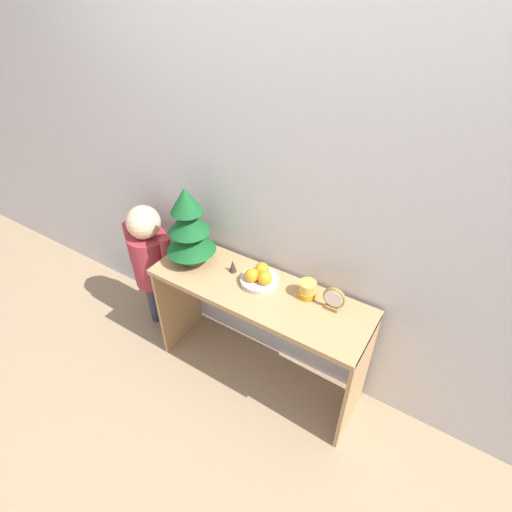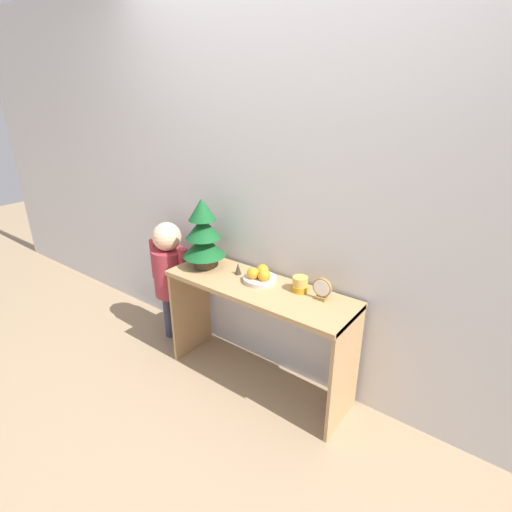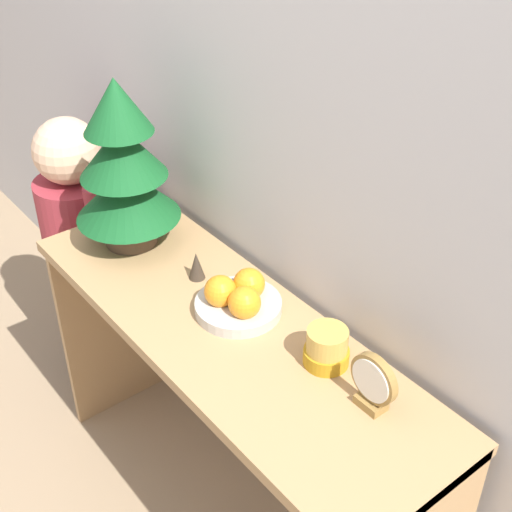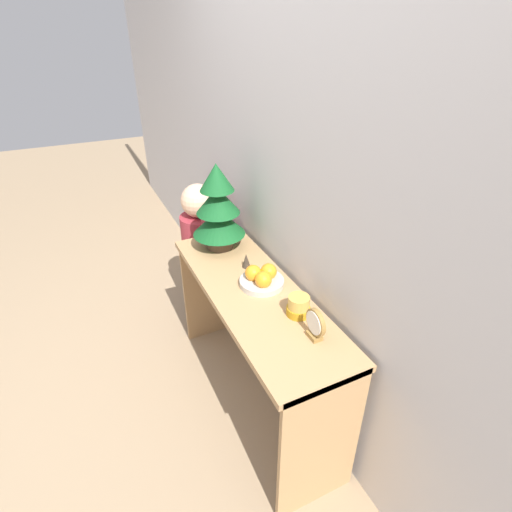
{
  "view_description": "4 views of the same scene",
  "coord_description": "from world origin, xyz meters",
  "px_view_note": "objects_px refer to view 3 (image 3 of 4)",
  "views": [
    {
      "loc": [
        0.82,
        -1.12,
        2.13
      ],
      "look_at": [
        -0.0,
        0.18,
        0.95
      ],
      "focal_mm": 28.0,
      "sensor_mm": 36.0,
      "label": 1
    },
    {
      "loc": [
        1.28,
        -1.52,
        1.81
      ],
      "look_at": [
        0.01,
        0.16,
        0.92
      ],
      "focal_mm": 28.0,
      "sensor_mm": 36.0,
      "label": 2
    },
    {
      "loc": [
        1.04,
        -0.54,
        1.79
      ],
      "look_at": [
        0.07,
        0.23,
        0.93
      ],
      "focal_mm": 50.0,
      "sensor_mm": 36.0,
      "label": 3
    },
    {
      "loc": [
        1.35,
        -0.44,
        1.78
      ],
      "look_at": [
        -0.04,
        0.23,
        0.87
      ],
      "focal_mm": 28.0,
      "sensor_mm": 36.0,
      "label": 4
    }
  ],
  "objects_px": {
    "mini_tree": "(123,167)",
    "child_figure": "(79,226)",
    "singing_bowl": "(327,348)",
    "figurine": "(196,266)",
    "fruit_bowl": "(238,299)",
    "desk_clock": "(373,383)"
  },
  "relations": [
    {
      "from": "desk_clock",
      "to": "figurine",
      "type": "bearing_deg",
      "value": -177.65
    },
    {
      "from": "mini_tree",
      "to": "desk_clock",
      "type": "distance_m",
      "value": 0.85
    },
    {
      "from": "child_figure",
      "to": "fruit_bowl",
      "type": "bearing_deg",
      "value": 2.9
    },
    {
      "from": "mini_tree",
      "to": "singing_bowl",
      "type": "xyz_separation_m",
      "value": [
        0.68,
        0.09,
        -0.19
      ]
    },
    {
      "from": "fruit_bowl",
      "to": "mini_tree",
      "type": "bearing_deg",
      "value": -174.1
    },
    {
      "from": "mini_tree",
      "to": "child_figure",
      "type": "distance_m",
      "value": 0.52
    },
    {
      "from": "fruit_bowl",
      "to": "child_figure",
      "type": "height_order",
      "value": "child_figure"
    },
    {
      "from": "fruit_bowl",
      "to": "desk_clock",
      "type": "bearing_deg",
      "value": 3.27
    },
    {
      "from": "fruit_bowl",
      "to": "child_figure",
      "type": "relative_size",
      "value": 0.22
    },
    {
      "from": "desk_clock",
      "to": "mini_tree",
      "type": "bearing_deg",
      "value": -175.39
    },
    {
      "from": "mini_tree",
      "to": "fruit_bowl",
      "type": "height_order",
      "value": "mini_tree"
    },
    {
      "from": "fruit_bowl",
      "to": "figurine",
      "type": "relative_size",
      "value": 2.76
    },
    {
      "from": "figurine",
      "to": "singing_bowl",
      "type": "bearing_deg",
      "value": 5.6
    },
    {
      "from": "mini_tree",
      "to": "child_figure",
      "type": "height_order",
      "value": "mini_tree"
    },
    {
      "from": "mini_tree",
      "to": "child_figure",
      "type": "xyz_separation_m",
      "value": [
        -0.37,
        0.0,
        -0.36
      ]
    },
    {
      "from": "desk_clock",
      "to": "singing_bowl",
      "type": "bearing_deg",
      "value": 173.07
    },
    {
      "from": "mini_tree",
      "to": "figurine",
      "type": "bearing_deg",
      "value": 9.79
    },
    {
      "from": "singing_bowl",
      "to": "figurine",
      "type": "distance_m",
      "value": 0.44
    },
    {
      "from": "fruit_bowl",
      "to": "figurine",
      "type": "height_order",
      "value": "fruit_bowl"
    },
    {
      "from": "mini_tree",
      "to": "fruit_bowl",
      "type": "relative_size",
      "value": 2.24
    },
    {
      "from": "singing_bowl",
      "to": "figurine",
      "type": "relative_size",
      "value": 1.34
    },
    {
      "from": "mini_tree",
      "to": "fruit_bowl",
      "type": "distance_m",
      "value": 0.47
    }
  ]
}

